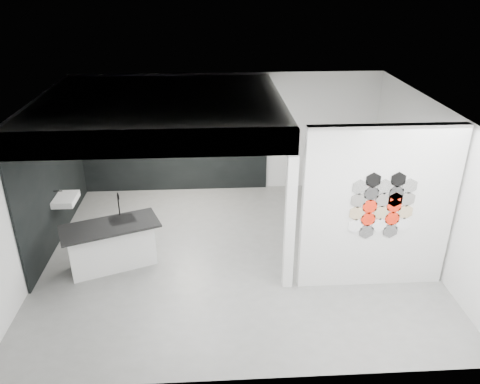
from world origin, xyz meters
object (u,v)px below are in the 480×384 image
(stockpot, at_px, (130,137))
(wall_basin, at_px, (66,199))
(utensil_cup, at_px, (135,138))
(kitchen_island, at_px, (112,244))
(glass_bowl, at_px, (236,136))
(bottle_dark, at_px, (166,136))
(glass_vase, at_px, (236,135))
(partition_panel, at_px, (378,209))
(kettle, at_px, (209,135))

(stockpot, bearing_deg, wall_basin, -115.01)
(utensil_cup, bearing_deg, wall_basin, -117.61)
(kitchen_island, bearing_deg, wall_basin, 113.03)
(glass_bowl, height_order, bottle_dark, bottle_dark)
(glass_vase, xyz_separation_m, utensil_cup, (-2.31, 0.00, -0.01))
(glass_vase, bearing_deg, kitchen_island, -127.13)
(utensil_cup, bearing_deg, kitchen_island, -91.00)
(kitchen_island, distance_m, stockpot, 3.27)
(kitchen_island, height_order, bottle_dark, bottle_dark)
(partition_panel, xyz_separation_m, kitchen_island, (-4.44, 0.74, -0.95))
(glass_vase, relative_size, utensil_cup, 1.26)
(wall_basin, bearing_deg, kettle, 36.60)
(glass_vase, bearing_deg, wall_basin, -148.65)
(wall_basin, bearing_deg, utensil_cup, 62.39)
(bottle_dark, bearing_deg, kitchen_island, -103.54)
(kitchen_island, relative_size, stockpot, 9.17)
(glass_bowl, xyz_separation_m, bottle_dark, (-1.61, 0.00, 0.03))
(kitchen_island, distance_m, glass_vase, 4.03)
(glass_vase, distance_m, utensil_cup, 2.31)
(glass_vase, distance_m, bottle_dark, 1.61)
(kettle, bearing_deg, bottle_dark, -160.36)
(glass_bowl, xyz_separation_m, utensil_cup, (-2.31, 0.00, 0.00))
(kitchen_island, xyz_separation_m, bottle_dark, (0.75, 3.12, 0.95))
(glass_bowl, bearing_deg, partition_panel, -61.77)
(partition_panel, height_order, kitchen_island, partition_panel)
(stockpot, xyz_separation_m, utensil_cup, (0.12, 0.00, -0.03))
(glass_bowl, distance_m, utensil_cup, 2.31)
(partition_panel, height_order, utensil_cup, partition_panel)
(wall_basin, xyz_separation_m, stockpot, (0.96, 2.07, 0.55))
(kettle, bearing_deg, partition_panel, -35.57)
(partition_panel, bearing_deg, stockpot, 139.35)
(kitchen_island, bearing_deg, partition_panel, -30.52)
(wall_basin, xyz_separation_m, kitchen_island, (1.03, -1.06, -0.40))
(utensil_cup, bearing_deg, partition_panel, -41.39)
(glass_vase, bearing_deg, glass_bowl, 0.00)
(wall_basin, distance_m, kitchen_island, 1.53)
(glass_vase, height_order, utensil_cup, glass_vase)
(kitchen_island, height_order, stockpot, stockpot)
(utensil_cup, bearing_deg, glass_vase, 0.00)
(kitchen_island, bearing_deg, stockpot, 70.09)
(partition_panel, relative_size, kettle, 13.96)
(kitchen_island, xyz_separation_m, glass_bowl, (2.36, 3.12, 0.92))
(wall_basin, relative_size, kettle, 2.99)
(glass_bowl, bearing_deg, glass_vase, 0.00)
(wall_basin, distance_m, bottle_dark, 2.78)
(wall_basin, distance_m, utensil_cup, 2.39)
(kettle, relative_size, glass_bowl, 1.30)
(kitchen_island, bearing_deg, bottle_dark, 55.41)
(kitchen_island, height_order, utensil_cup, utensil_cup)
(partition_panel, relative_size, stockpot, 14.21)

